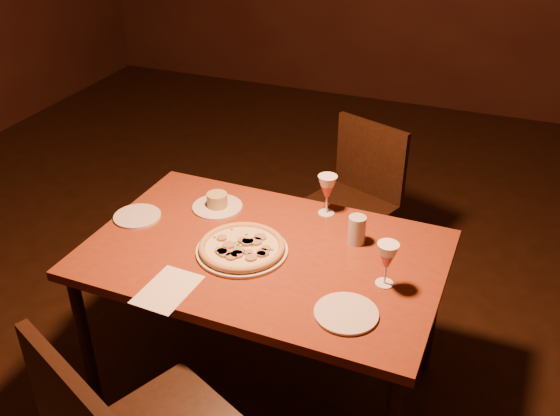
% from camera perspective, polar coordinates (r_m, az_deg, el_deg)
% --- Properties ---
extents(floor, '(7.00, 7.00, 0.00)m').
position_cam_1_polar(floor, '(2.81, -1.54, -15.38)').
color(floor, black).
rests_on(floor, ground).
extents(dining_table, '(1.33, 0.87, 0.70)m').
position_cam_1_polar(dining_table, '(2.36, -1.44, -5.14)').
color(dining_table, brown).
rests_on(dining_table, floor).
extents(chair_far, '(0.52, 0.52, 0.84)m').
position_cam_1_polar(chair_far, '(3.14, 6.78, 0.96)').
color(chair_far, black).
rests_on(chair_far, floor).
extents(pizza_plate, '(0.34, 0.34, 0.04)m').
position_cam_1_polar(pizza_plate, '(2.31, -3.51, -3.63)').
color(pizza_plate, silver).
rests_on(pizza_plate, dining_table).
extents(ramekin_saucer, '(0.21, 0.21, 0.07)m').
position_cam_1_polar(ramekin_saucer, '(2.58, -5.76, 0.42)').
color(ramekin_saucer, silver).
rests_on(ramekin_saucer, dining_table).
extents(wine_glass_far, '(0.08, 0.08, 0.17)m').
position_cam_1_polar(wine_glass_far, '(2.51, 4.32, 1.19)').
color(wine_glass_far, '#B84C4C').
rests_on(wine_glass_far, dining_table).
extents(wine_glass_right, '(0.07, 0.07, 0.16)m').
position_cam_1_polar(wine_glass_right, '(2.14, 9.70, -5.09)').
color(wine_glass_right, '#B84C4C').
rests_on(wine_glass_right, dining_table).
extents(water_tumbler, '(0.07, 0.07, 0.11)m').
position_cam_1_polar(water_tumbler, '(2.35, 7.04, -2.00)').
color(water_tumbler, '#ADB8BC').
rests_on(water_tumbler, dining_table).
extents(side_plate_left, '(0.19, 0.19, 0.01)m').
position_cam_1_polar(side_plate_left, '(2.58, -12.92, -0.74)').
color(side_plate_left, silver).
rests_on(side_plate_left, dining_table).
extents(side_plate_near, '(0.21, 0.21, 0.01)m').
position_cam_1_polar(side_plate_near, '(2.04, 6.07, -9.56)').
color(side_plate_near, silver).
rests_on(side_plate_near, dining_table).
extents(menu_card, '(0.17, 0.24, 0.00)m').
position_cam_1_polar(menu_card, '(2.16, -10.23, -7.35)').
color(menu_card, silver).
rests_on(menu_card, dining_table).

